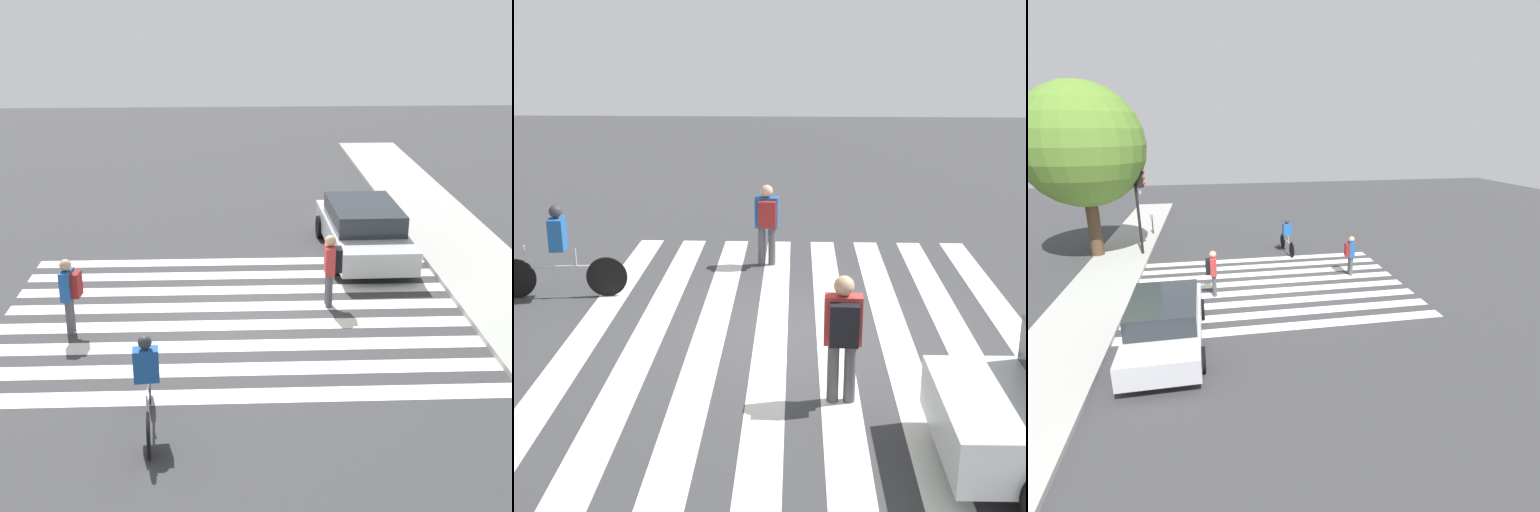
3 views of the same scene
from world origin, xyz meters
TOP-DOWN VIEW (x-y plane):
  - ground_plane at (0.00, 0.00)m, footprint 60.00×60.00m
  - crosswalk_stripes at (0.00, 0.00)m, footprint 7.08×10.00m
  - pedestrian_adult_yellow_jacket at (-0.47, 2.16)m, footprint 0.47×0.39m
  - pedestrian_child_with_backpack at (0.68, -3.33)m, footprint 0.47×0.40m
  - cyclist_mid_street at (4.17, -1.41)m, footprint 2.27×0.42m
  - car_parked_silver_sedan at (-3.74, 3.48)m, footprint 4.74×2.10m

SIDE VIEW (x-z plane):
  - ground_plane at x=0.00m, z-range 0.00..0.00m
  - crosswalk_stripes at x=0.00m, z-range 0.00..0.01m
  - car_parked_silver_sedan at x=-3.74m, z-range 0.02..1.42m
  - cyclist_mid_street at x=4.17m, z-range 0.05..1.70m
  - pedestrian_child_with_backpack at x=0.68m, z-range 0.14..1.76m
  - pedestrian_adult_yellow_jacket at x=-0.47m, z-range 0.14..1.80m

